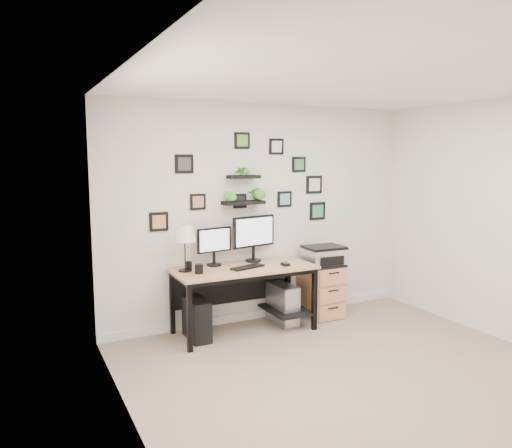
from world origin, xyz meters
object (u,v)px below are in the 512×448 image
mug (199,269)px  desk (245,277)px  pc_tower_black (197,319)px  monitor_left (214,244)px  table_lamp (185,235)px  pc_tower_grey (283,304)px  printer (324,255)px  file_cabinet (321,289)px  monitor_right (254,235)px

mug → desk: bearing=9.6°
desk → pc_tower_black: size_ratio=3.58×
desk → monitor_left: bearing=149.0°
monitor_left → pc_tower_black: size_ratio=0.98×
table_lamp → pc_tower_grey: table_lamp is taller
desk → printer: (1.09, 0.04, 0.15)m
printer → desk: bearing=-178.1°
monitor_left → pc_tower_grey: 1.13m
table_lamp → mug: table_lamp is taller
monitor_left → desk: bearing=-31.0°
monitor_left → table_lamp: (-0.38, -0.12, 0.14)m
monitor_left → pc_tower_grey: (0.81, -0.16, -0.77)m
table_lamp → pc_tower_black: 0.93m
mug → pc_tower_grey: (1.10, 0.13, -0.56)m
desk → pc_tower_grey: desk is taller
mug → printer: printer is taller
pc_tower_grey → file_cabinet: bearing=3.2°
pc_tower_black → file_cabinet: file_cabinet is taller
monitor_left → printer: bearing=-6.0°
monitor_right → mug: monitor_right is taller
monitor_right → table_lamp: 0.90m
table_lamp → pc_tower_grey: 1.50m
monitor_right → mug: (-0.79, -0.29, -0.27)m
table_lamp → pc_tower_black: size_ratio=1.11×
pc_tower_black → printer: (1.69, 0.05, 0.56)m
table_lamp → printer: bearing=-1.0°
pc_tower_grey → printer: printer is taller
file_cabinet → printer: bearing=-49.9°
desk → monitor_left: (-0.30, 0.18, 0.38)m
table_lamp → pc_tower_black: bearing=-42.9°
monitor_left → monitor_right: bearing=0.7°
pc_tower_black → pc_tower_grey: bearing=2.4°
pc_tower_black → pc_tower_grey: (1.10, 0.04, 0.01)m
monitor_right → file_cabinet: bearing=-8.5°
file_cabinet → printer: size_ratio=1.39×
desk → file_cabinet: (1.07, 0.06, -0.29)m
monitor_left → monitor_right: 0.51m
pc_tower_black → monitor_right: bearing=14.7°
monitor_right → printer: monitor_right is taller
monitor_left → mug: (-0.29, -0.28, -0.21)m
pc_tower_black → file_cabinet: size_ratio=0.67×
table_lamp → mug: bearing=-60.0°
pc_tower_grey → mug: bearing=-173.4°
pc_tower_black → printer: bearing=2.0°
printer → mug: bearing=-175.3°
desk → file_cabinet: desk is taller
file_cabinet → desk: bearing=-176.9°
desk → table_lamp: size_ratio=3.22×
file_cabinet → printer: printer is taller
printer → file_cabinet: bearing=130.1°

